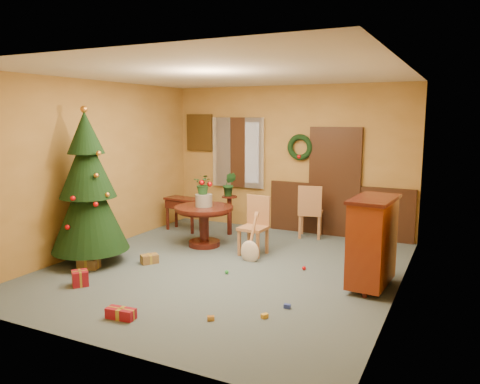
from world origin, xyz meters
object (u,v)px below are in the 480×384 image
Objects in this scene: writing_desk at (184,206)px; chair_near at (255,223)px; christmas_tree at (88,190)px; dining_table at (204,218)px; sideboard at (372,240)px.

chair_near is at bearing -23.25° from writing_desk.
writing_desk is (0.15, 2.45, -0.66)m from christmas_tree.
chair_near is 0.40× the size of christmas_tree.
christmas_tree is (-2.13, -1.60, 0.64)m from chair_near.
dining_table is at bearing 178.71° from chair_near.
christmas_tree reaches higher than sideboard.
christmas_tree is at bearing -124.44° from dining_table.
dining_table reaches higher than writing_desk.
writing_desk is 4.36m from sideboard.
writing_desk is at bearing 86.41° from christmas_tree.
dining_table is 3.18m from sideboard.
chair_near is 1.23× the size of writing_desk.
chair_near reaches higher than writing_desk.
chair_near is 0.79× the size of sideboard.
sideboard reaches higher than writing_desk.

